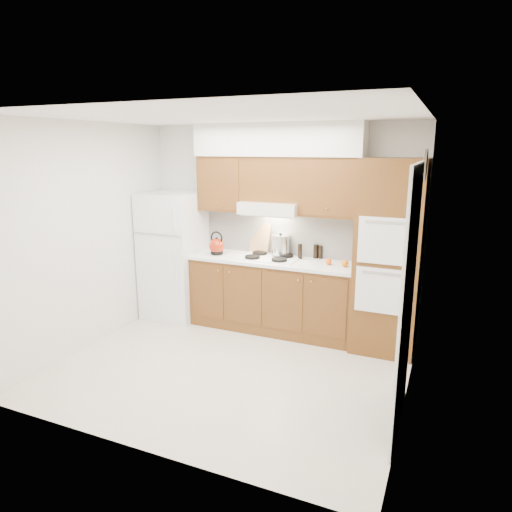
{
  "coord_description": "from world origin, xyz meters",
  "views": [
    {
      "loc": [
        2.04,
        -4.01,
        2.31
      ],
      "look_at": [
        0.12,
        0.45,
        1.15
      ],
      "focal_mm": 32.0,
      "sensor_mm": 36.0,
      "label": 1
    }
  ],
  "objects": [
    {
      "name": "wall_back",
      "position": [
        0.0,
        1.5,
        1.3
      ],
      "size": [
        3.6,
        0.02,
        2.6
      ],
      "primitive_type": "cube",
      "color": "silver",
      "rests_on": "floor"
    },
    {
      "name": "cooktop",
      "position": [
        -0.02,
        1.21,
        0.95
      ],
      "size": [
        0.74,
        0.5,
        0.01
      ],
      "primitive_type": "cube",
      "color": "white",
      "rests_on": "countertop"
    },
    {
      "name": "condiment_b",
      "position": [
        0.57,
        1.45,
        1.02
      ],
      "size": [
        0.06,
        0.06,
        0.17
      ],
      "primitive_type": "cylinder",
      "rotation": [
        0.0,
        0.0,
        0.07
      ],
      "color": "black",
      "rests_on": "countertop"
    },
    {
      "name": "backsplash",
      "position": [
        0.02,
        1.49,
        1.22
      ],
      "size": [
        2.11,
        0.03,
        0.56
      ],
      "primitive_type": "cube",
      "color": "white",
      "rests_on": "countertop"
    },
    {
      "name": "upper_cab_left",
      "position": [
        -0.71,
        1.33,
        1.85
      ],
      "size": [
        0.63,
        0.33,
        0.7
      ],
      "primitive_type": "cube",
      "color": "brown",
      "rests_on": "wall_back"
    },
    {
      "name": "orange_near",
      "position": [
        0.95,
        1.16,
        0.98
      ],
      "size": [
        0.11,
        0.11,
        0.09
      ],
      "primitive_type": "sphere",
      "rotation": [
        0.0,
        0.0,
        0.26
      ],
      "color": "orange",
      "rests_on": "countertop"
    },
    {
      "name": "stock_pot",
      "position": [
        0.07,
        1.36,
        1.09
      ],
      "size": [
        0.23,
        0.23,
        0.24
      ],
      "primitive_type": "cylinder",
      "rotation": [
        0.0,
        0.0,
        0.02
      ],
      "color": "silver",
      "rests_on": "cooktop"
    },
    {
      "name": "countertop",
      "position": [
        0.03,
        1.19,
        0.92
      ],
      "size": [
        2.13,
        0.62,
        0.04
      ],
      "primitive_type": "cube",
      "color": "white",
      "rests_on": "base_cabinets"
    },
    {
      "name": "upper_cab_right",
      "position": [
        0.72,
        1.33,
        1.85
      ],
      "size": [
        0.73,
        0.33,
        0.7
      ],
      "primitive_type": "cube",
      "color": "brown",
      "rests_on": "wall_back"
    },
    {
      "name": "upper_cab_over_hood",
      "position": [
        -0.02,
        1.33,
        1.92
      ],
      "size": [
        0.75,
        0.33,
        0.55
      ],
      "primitive_type": "cube",
      "color": "brown",
      "rests_on": "range_hood"
    },
    {
      "name": "oven_cabinet",
      "position": [
        1.44,
        1.18,
        1.1
      ],
      "size": [
        0.7,
        0.65,
        2.2
      ],
      "primitive_type": "cube",
      "color": "brown",
      "rests_on": "floor"
    },
    {
      "name": "range_hood",
      "position": [
        -0.02,
        1.27,
        1.57
      ],
      "size": [
        0.75,
        0.45,
        0.15
      ],
      "primitive_type": "cube",
      "color": "silver",
      "rests_on": "wall_back"
    },
    {
      "name": "cutting_board",
      "position": [
        -0.26,
        1.45,
        1.14
      ],
      "size": [
        0.32,
        0.17,
        0.4
      ],
      "primitive_type": "cube",
      "rotation": [
        -0.21,
        0.0,
        -0.25
      ],
      "color": "tan",
      "rests_on": "countertop"
    },
    {
      "name": "condiment_c",
      "position": [
        0.51,
        1.45,
        1.03
      ],
      "size": [
        0.08,
        0.08,
        0.18
      ],
      "primitive_type": "cylinder",
      "rotation": [
        0.0,
        0.0,
        0.4
      ],
      "color": "black",
      "rests_on": "countertop"
    },
    {
      "name": "kettle",
      "position": [
        -0.73,
        1.13,
        1.05
      ],
      "size": [
        0.23,
        0.23,
        0.2
      ],
      "primitive_type": "sphere",
      "rotation": [
        0.0,
        0.0,
        0.18
      ],
      "color": "#96200A",
      "rests_on": "countertop"
    },
    {
      "name": "condiment_a",
      "position": [
        0.34,
        1.34,
        1.04
      ],
      "size": [
        0.07,
        0.07,
        0.19
      ],
      "primitive_type": "cylinder",
      "rotation": [
        0.0,
        0.0,
        -0.31
      ],
      "color": "black",
      "rests_on": "countertop"
    },
    {
      "name": "wall_clock",
      "position": [
        1.79,
        0.55,
        2.15
      ],
      "size": [
        0.02,
        0.3,
        0.3
      ],
      "primitive_type": "cylinder",
      "rotation": [
        0.0,
        1.57,
        0.0
      ],
      "color": "#3F3833",
      "rests_on": "wall_right"
    },
    {
      "name": "orange_far",
      "position": [
        0.75,
        1.19,
        0.98
      ],
      "size": [
        0.1,
        0.1,
        0.08
      ],
      "primitive_type": "sphere",
      "rotation": [
        0.0,
        0.0,
        0.35
      ],
      "color": "#FD640D",
      "rests_on": "countertop"
    },
    {
      "name": "wall_left",
      "position": [
        -1.8,
        0.0,
        1.3
      ],
      "size": [
        0.02,
        3.0,
        2.6
      ],
      "primitive_type": "cube",
      "color": "silver",
      "rests_on": "floor"
    },
    {
      "name": "fridge",
      "position": [
        -1.41,
        1.14,
        0.86
      ],
      "size": [
        0.75,
        0.72,
        1.72
      ],
      "primitive_type": "cube",
      "color": "white",
      "rests_on": "floor"
    },
    {
      "name": "base_cabinets",
      "position": [
        0.02,
        1.2,
        0.45
      ],
      "size": [
        2.11,
        0.6,
        0.9
      ],
      "primitive_type": "cube",
      "color": "brown",
      "rests_on": "floor"
    },
    {
      "name": "ceiling",
      "position": [
        0.0,
        0.0,
        2.6
      ],
      "size": [
        3.6,
        3.6,
        0.0
      ],
      "primitive_type": "plane",
      "color": "white",
      "rests_on": "wall_back"
    },
    {
      "name": "soffit",
      "position": [
        0.03,
        1.32,
        2.4
      ],
      "size": [
        2.13,
        0.36,
        0.4
      ],
      "primitive_type": "cube",
      "color": "silver",
      "rests_on": "wall_back"
    },
    {
      "name": "doorway",
      "position": [
        1.79,
        -0.35,
        1.05
      ],
      "size": [
        0.02,
        0.9,
        2.1
      ],
      "primitive_type": "cube",
      "color": "black",
      "rests_on": "floor"
    },
    {
      "name": "floor",
      "position": [
        0.0,
        0.0,
        0.0
      ],
      "size": [
        3.6,
        3.6,
        0.0
      ],
      "primitive_type": "plane",
      "color": "beige",
      "rests_on": "ground"
    },
    {
      "name": "wall_right",
      "position": [
        1.8,
        0.0,
        1.3
      ],
      "size": [
        0.02,
        3.0,
        2.6
      ],
      "primitive_type": "cube",
      "color": "silver",
      "rests_on": "floor"
    }
  ]
}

